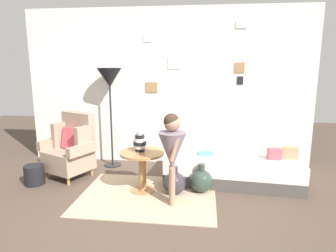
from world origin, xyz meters
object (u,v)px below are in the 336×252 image
Objects in this scene: side_table at (142,163)px; demijohn_far at (201,181)px; demijohn_near at (175,183)px; daybed at (232,169)px; armchair at (72,148)px; vase_striped at (140,143)px; person_child at (172,147)px; book_on_daybed at (206,153)px; floor_lamp at (110,81)px; magazine_basket at (34,175)px.

side_table reaches higher than demijohn_far.
daybed is at bearing 33.20° from demijohn_near.
daybed is (2.42, 0.04, -0.24)m from armchair.
person_child reaches higher than vase_striped.
armchair is 1.72m from demijohn_near.
vase_striped is 1.02m from book_on_daybed.
daybed is at bearing 19.48° from vase_striped.
demijohn_near is at bearing -162.78° from demijohn_far.
floor_lamp is at bearing 126.19° from vase_striped.
person_child is 2.15m from magazine_basket.
book_on_daybed is 0.57× the size of demijohn_near.
book_on_daybed is at bearing 64.50° from person_child.
vase_striped is at bearing 171.47° from demijohn_near.
person_child is at bearing -38.19° from vase_striped.
side_table is (1.19, -0.44, -0.04)m from armchair.
vase_striped is at bearing -53.81° from floor_lamp.
person_child is 0.65m from demijohn_near.
daybed reaches higher than magazine_basket.
daybed is 0.61m from demijohn_far.
demijohn_far is 2.38m from magazine_basket.
person_child is at bearing -25.65° from armchair.
person_child is at bearing -134.06° from daybed.
vase_striped is at bearing -151.94° from book_on_daybed.
person_child reaches higher than magazine_basket.
magazine_basket is at bearing -169.41° from book_on_daybed.
demijohn_near is 2.03m from magazine_basket.
person_child is (-0.80, -0.82, 0.53)m from daybed.
demijohn_far is (1.51, -0.90, -1.26)m from floor_lamp.
demijohn_near is (0.47, -0.07, -0.52)m from vase_striped.
magazine_basket is (-0.40, -0.40, -0.30)m from armchair.
vase_striped is 1.30× the size of book_on_daybed.
magazine_basket is at bearing 177.66° from demijohn_near.
book_on_daybed is (0.87, 0.47, -0.26)m from vase_striped.
person_child is 5.18× the size of book_on_daybed.
person_child reaches higher than side_table.
book_on_daybed reaches higher than magazine_basket.
floor_lamp reaches higher than side_table.
floor_lamp is at bearing 48.63° from armchair.
person_child reaches higher than demijohn_near.
book_on_daybed is (-0.40, 0.02, 0.22)m from daybed.
floor_lamp is (-0.69, 0.94, 0.75)m from vase_striped.
floor_lamp is (-1.96, 0.49, 1.22)m from daybed.
floor_lamp is 5.83× the size of magazine_basket.
magazine_basket is (-1.59, 0.04, -0.26)m from side_table.
daybed is at bearing 21.29° from side_table.
magazine_basket is (-0.87, -0.93, -1.28)m from floor_lamp.
book_on_daybed is 0.56× the size of demijohn_far.
demijohn_far is 1.41× the size of magazine_basket.
book_on_daybed is 0.50m from demijohn_far.
vase_striped is 1.64m from magazine_basket.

